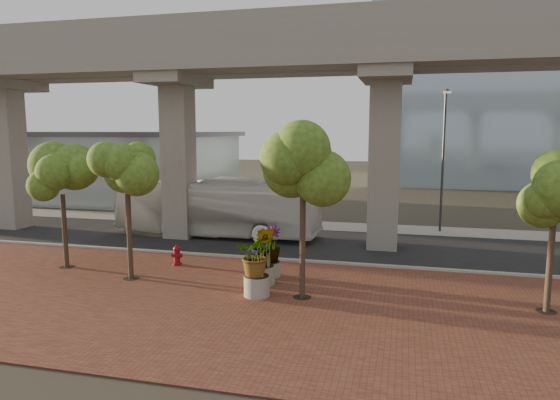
# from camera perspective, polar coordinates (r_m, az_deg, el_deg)

# --- Properties ---
(ground) EXTENTS (160.00, 160.00, 0.00)m
(ground) POSITION_cam_1_polar(r_m,az_deg,el_deg) (27.07, -1.48, -5.79)
(ground) COLOR #353026
(ground) RESTS_ON ground
(brick_plaza) EXTENTS (70.00, 13.00, 0.06)m
(brick_plaza) POSITION_cam_1_polar(r_m,az_deg,el_deg) (19.77, -7.80, -11.02)
(brick_plaza) COLOR brown
(brick_plaza) RESTS_ON ground
(asphalt_road) EXTENTS (90.00, 8.00, 0.04)m
(asphalt_road) POSITION_cam_1_polar(r_m,az_deg,el_deg) (28.94, -0.42, -4.84)
(asphalt_road) COLOR black
(asphalt_road) RESTS_ON ground
(curb_strip) EXTENTS (70.00, 0.25, 0.16)m
(curb_strip) POSITION_cam_1_polar(r_m,az_deg,el_deg) (25.18, -2.70, -6.66)
(curb_strip) COLOR #9E9A93
(curb_strip) RESTS_ON ground
(far_sidewalk) EXTENTS (90.00, 3.00, 0.06)m
(far_sidewalk) POSITION_cam_1_polar(r_m,az_deg,el_deg) (34.18, 1.89, -2.84)
(far_sidewalk) COLOR #9E9A93
(far_sidewalk) RESTS_ON ground
(transit_viaduct) EXTENTS (72.00, 5.60, 12.40)m
(transit_viaduct) POSITION_cam_1_polar(r_m,az_deg,el_deg) (28.23, -0.43, 9.69)
(transit_viaduct) COLOR gray
(transit_viaduct) RESTS_ON ground
(station_pavilion) EXTENTS (23.00, 13.00, 6.30)m
(station_pavilion) POSITION_cam_1_polar(r_m,az_deg,el_deg) (49.50, -19.17, 3.80)
(station_pavilion) COLOR #A1B3B8
(station_pavilion) RESTS_ON ground
(transit_bus) EXTENTS (12.75, 3.56, 3.52)m
(transit_bus) POSITION_cam_1_polar(r_m,az_deg,el_deg) (30.62, -7.27, -0.88)
(transit_bus) COLOR silver
(transit_bus) RESTS_ON ground
(fire_hydrant) EXTENTS (0.49, 0.45, 0.99)m
(fire_hydrant) POSITION_cam_1_polar(r_m,az_deg,el_deg) (24.42, -11.70, -6.19)
(fire_hydrant) COLOR maroon
(fire_hydrant) RESTS_ON ground
(planter_front) EXTENTS (2.24, 2.24, 2.47)m
(planter_front) POSITION_cam_1_polar(r_m,az_deg,el_deg) (19.36, -2.68, -6.65)
(planter_front) COLOR #9C988D
(planter_front) RESTS_ON ground
(planter_right) EXTENTS (2.10, 2.10, 2.25)m
(planter_right) POSITION_cam_1_polar(r_m,az_deg,el_deg) (21.82, -1.08, -5.33)
(planter_right) COLOR #A6A296
(planter_right) RESTS_ON ground
(planter_left) EXTENTS (2.23, 2.23, 2.45)m
(planter_left) POSITION_cam_1_polar(r_m,az_deg,el_deg) (20.79, -2.01, -5.65)
(planter_left) COLOR gray
(planter_left) RESTS_ON ground
(street_tree_far_west) EXTENTS (3.37, 3.37, 5.97)m
(street_tree_far_west) POSITION_cam_1_polar(r_m,az_deg,el_deg) (25.01, -23.73, 2.80)
(street_tree_far_west) COLOR #463528
(street_tree_far_west) RESTS_ON ground
(street_tree_near_west) EXTENTS (2.99, 2.99, 5.93)m
(street_tree_near_west) POSITION_cam_1_polar(r_m,az_deg,el_deg) (22.04, -17.11, 2.83)
(street_tree_near_west) COLOR #463528
(street_tree_near_west) RESTS_ON ground
(street_tree_near_east) EXTENTS (3.51, 3.51, 6.78)m
(street_tree_near_east) POSITION_cam_1_polar(r_m,az_deg,el_deg) (18.56, 2.65, 4.19)
(street_tree_near_east) COLOR #463528
(street_tree_near_east) RESTS_ON ground
(street_tree_far_east) EXTENTS (2.98, 2.98, 5.61)m
(street_tree_far_east) POSITION_cam_1_polar(r_m,az_deg,el_deg) (19.56, 28.95, 0.64)
(street_tree_far_east) COLOR #463528
(street_tree_far_east) RESTS_ON ground
(streetlamp_west) EXTENTS (0.37, 1.09, 7.51)m
(streetlamp_west) POSITION_cam_1_polar(r_m,az_deg,el_deg) (36.11, -10.79, 4.58)
(streetlamp_west) COLOR #2C2D31
(streetlamp_west) RESTS_ON ground
(streetlamp_east) EXTENTS (0.44, 1.28, 8.83)m
(streetlamp_east) POSITION_cam_1_polar(r_m,az_deg,el_deg) (32.78, 18.18, 5.33)
(streetlamp_east) COLOR #333339
(streetlamp_east) RESTS_ON ground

